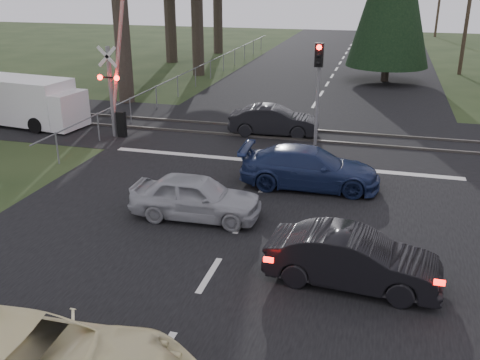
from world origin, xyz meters
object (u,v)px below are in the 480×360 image
(traffic_signal_center, at_px, (318,77))
(dark_hatchback, at_px, (353,259))
(white_van, at_px, (28,102))
(blue_sedan, at_px, (310,168))
(silver_car, at_px, (196,197))
(dark_car_far, at_px, (274,121))
(utility_pole_mid, at_px, (469,3))
(crossing_signal, at_px, (116,89))

(traffic_signal_center, bearing_deg, dark_hatchback, -77.84)
(dark_hatchback, bearing_deg, white_van, 61.44)
(dark_hatchback, height_order, blue_sedan, blue_sedan)
(silver_car, relative_size, dark_car_far, 0.98)
(silver_car, relative_size, white_van, 0.65)
(traffic_signal_center, xyz_separation_m, silver_car, (-2.35, -7.75, -2.17))
(utility_pole_mid, relative_size, white_van, 1.58)
(crossing_signal, distance_m, silver_car, 9.18)
(blue_sedan, bearing_deg, dark_hatchback, -165.16)
(dark_hatchback, bearing_deg, silver_car, 66.26)
(crossing_signal, distance_m, blue_sedan, 9.53)
(utility_pole_mid, distance_m, blue_sedan, 25.21)
(crossing_signal, distance_m, dark_hatchback, 14.08)
(traffic_signal_center, distance_m, dark_car_far, 3.13)
(white_van, bearing_deg, silver_car, -27.80)
(traffic_signal_center, relative_size, silver_car, 1.10)
(utility_pole_mid, relative_size, dark_car_far, 2.36)
(traffic_signal_center, bearing_deg, silver_car, -106.86)
(traffic_signal_center, bearing_deg, utility_pole_mid, 68.79)
(traffic_signal_center, distance_m, silver_car, 8.38)
(blue_sedan, bearing_deg, traffic_signal_center, 2.73)
(utility_pole_mid, distance_m, silver_car, 29.10)
(white_van, bearing_deg, traffic_signal_center, 8.15)
(blue_sedan, distance_m, white_van, 14.21)
(crossing_signal, bearing_deg, white_van, 172.23)
(crossing_signal, xyz_separation_m, traffic_signal_center, (8.27, 0.89, 0.75))
(utility_pole_mid, relative_size, dark_hatchback, 2.35)
(dark_car_far, bearing_deg, blue_sedan, -162.43)
(dark_hatchback, height_order, silver_car, silver_car)
(traffic_signal_center, bearing_deg, white_van, -178.99)
(silver_car, height_order, white_van, white_van)
(utility_pole_mid, xyz_separation_m, blue_sedan, (-7.08, -23.85, -4.07))
(silver_car, xyz_separation_m, white_van, (-10.76, 7.52, 0.45))
(silver_car, height_order, dark_car_far, silver_car)
(crossing_signal, relative_size, dark_hatchback, 1.82)
(dark_hatchback, bearing_deg, blue_sedan, 21.90)
(dark_car_far, relative_size, white_van, 0.67)
(traffic_signal_center, bearing_deg, dark_car_far, 149.92)
(utility_pole_mid, height_order, dark_car_far, utility_pole_mid)
(traffic_signal_center, relative_size, white_van, 0.72)
(utility_pole_mid, xyz_separation_m, white_van, (-20.61, -19.55, -3.64))
(utility_pole_mid, distance_m, white_van, 28.64)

